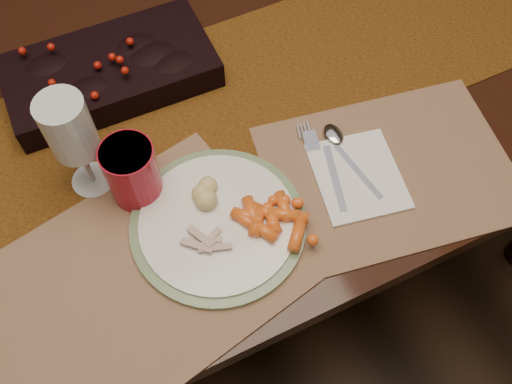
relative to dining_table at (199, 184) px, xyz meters
name	(u,v)px	position (x,y,z in m)	size (l,w,h in m)	color
floor	(210,248)	(0.00, 0.00, -0.38)	(5.00, 5.00, 0.00)	black
dining_table	(199,184)	(0.00, 0.00, 0.00)	(1.80, 1.00, 0.75)	black
table_runner	(170,118)	(-0.05, -0.07, 0.38)	(1.70, 0.35, 0.00)	#522C0B
centerpiece	(109,68)	(-0.11, 0.05, 0.41)	(0.37, 0.19, 0.07)	black
placemat_main	(390,171)	(0.24, -0.33, 0.38)	(0.41, 0.30, 0.00)	#9A6947
placemat_second	(133,282)	(-0.21, -0.33, 0.38)	(0.46, 0.34, 0.00)	#835C48
dinner_plate	(218,223)	(-0.06, -0.30, 0.39)	(0.28, 0.28, 0.02)	white
baby_carrots	(270,226)	(0.01, -0.35, 0.40)	(0.10, 0.09, 0.02)	orange
mashed_potatoes	(212,184)	(-0.04, -0.25, 0.41)	(0.07, 0.06, 0.04)	tan
turkey_shreds	(206,243)	(-0.09, -0.33, 0.40)	(0.07, 0.06, 0.02)	#BDA79D
napkin	(358,176)	(0.19, -0.32, 0.38)	(0.14, 0.16, 0.01)	white
fork	(329,168)	(0.15, -0.29, 0.39)	(0.02, 0.16, 0.00)	silver
spoon	(350,159)	(0.19, -0.29, 0.39)	(0.03, 0.15, 0.00)	silver
red_cup	(132,172)	(-0.15, -0.19, 0.44)	(0.08, 0.08, 0.11)	#A70E20
wine_glass	(77,146)	(-0.21, -0.14, 0.48)	(0.07, 0.07, 0.20)	silver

